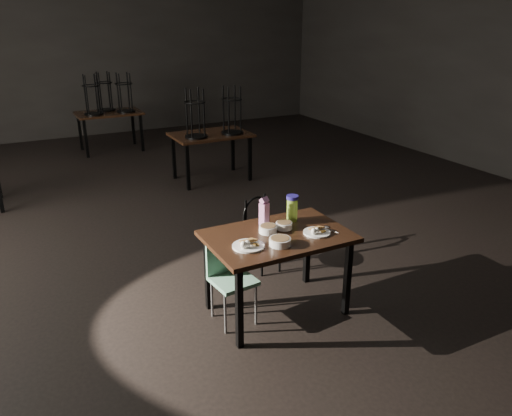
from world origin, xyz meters
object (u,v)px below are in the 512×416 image
juice_carton (264,213)px  bentwood_chair (262,228)px  school_chair (230,273)px  main_table (278,243)px  water_bottle (292,208)px

juice_carton → bentwood_chair: size_ratio=0.35×
bentwood_chair → school_chair: 0.97m
juice_carton → main_table: bearing=-86.0°
main_table → water_bottle: size_ratio=5.06×
bentwood_chair → water_bottle: bearing=-108.4°
water_bottle → juice_carton: bearing=177.9°
school_chair → bentwood_chair: bearing=39.6°
bentwood_chair → school_chair: size_ratio=1.06×
juice_carton → water_bottle: juice_carton is taller
main_table → bentwood_chair: 0.85m
school_chair → water_bottle: bearing=3.6°
water_bottle → bentwood_chair: size_ratio=0.31×
main_table → juice_carton: size_ratio=4.51×
main_table → juice_carton: juice_carton is taller
juice_carton → school_chair: size_ratio=0.37×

